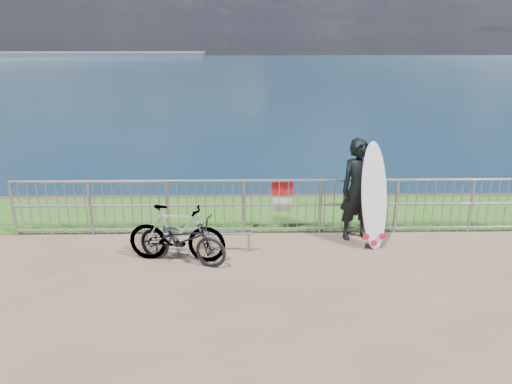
{
  "coord_description": "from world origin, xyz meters",
  "views": [
    {
      "loc": [
        -0.43,
        -7.61,
        3.88
      ],
      "look_at": [
        -0.27,
        1.2,
        1.0
      ],
      "focal_mm": 35.0,
      "sensor_mm": 36.0,
      "label": 1
    }
  ],
  "objects_px": {
    "surfer": "(358,190)",
    "surfboard": "(374,200)",
    "bicycle_near": "(182,239)",
    "bicycle_far": "(177,233)"
  },
  "relations": [
    {
      "from": "surfer",
      "to": "bicycle_far",
      "type": "xyz_separation_m",
      "value": [
        -3.34,
        -0.95,
        -0.47
      ]
    },
    {
      "from": "bicycle_near",
      "to": "surfer",
      "type": "bearing_deg",
      "value": -52.33
    },
    {
      "from": "surfboard",
      "to": "bicycle_far",
      "type": "relative_size",
      "value": 1.16
    },
    {
      "from": "surfer",
      "to": "bicycle_near",
      "type": "height_order",
      "value": "surfer"
    },
    {
      "from": "surfer",
      "to": "bicycle_far",
      "type": "height_order",
      "value": "surfer"
    },
    {
      "from": "bicycle_far",
      "to": "surfer",
      "type": "bearing_deg",
      "value": -66.49
    },
    {
      "from": "surfer",
      "to": "bicycle_near",
      "type": "xyz_separation_m",
      "value": [
        -3.24,
        -1.02,
        -0.55
      ]
    },
    {
      "from": "surfer",
      "to": "bicycle_far",
      "type": "bearing_deg",
      "value": -176.54
    },
    {
      "from": "bicycle_near",
      "to": "bicycle_far",
      "type": "bearing_deg",
      "value": 74.21
    },
    {
      "from": "surfer",
      "to": "surfboard",
      "type": "bearing_deg",
      "value": -75.27
    }
  ]
}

